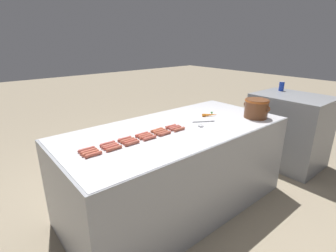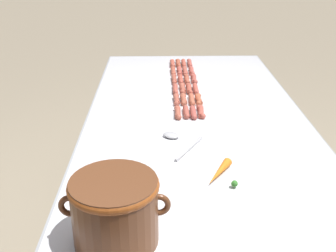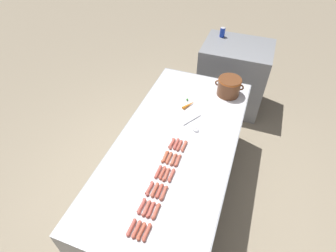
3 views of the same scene
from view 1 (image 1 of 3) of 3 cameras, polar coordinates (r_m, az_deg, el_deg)
ground_plane at (r=2.73m, az=1.77°, el=-17.13°), size 20.00×20.00×0.00m
griddle_counter at (r=2.50m, az=1.87°, el=-9.36°), size 1.02×2.17×0.84m
back_cabinet at (r=3.69m, az=25.45°, el=-0.86°), size 0.88×0.69×0.93m
hot_dog_0 at (r=1.93m, az=-17.90°, el=-5.05°), size 0.03×0.13×0.03m
hot_dog_1 at (r=1.99m, az=-13.50°, el=-3.90°), size 0.03×0.13×0.03m
hot_dog_2 at (r=2.06m, az=-9.76°, el=-2.86°), size 0.03×0.13×0.03m
hot_dog_3 at (r=2.13m, az=-5.93°, el=-1.87°), size 0.03×0.13×0.03m
hot_dog_4 at (r=2.22m, az=-2.52°, el=-0.90°), size 0.03×0.13×0.03m
hot_dog_5 at (r=2.31m, az=0.64°, el=-0.07°), size 0.03×0.13×0.03m
hot_dog_6 at (r=1.90m, az=-17.47°, el=-5.44°), size 0.03×0.13×0.03m
hot_dog_7 at (r=1.96m, az=-13.09°, el=-4.28°), size 0.03×0.13×0.03m
hot_dog_8 at (r=2.02m, az=-9.11°, el=-3.19°), size 0.03×0.13×0.03m
hot_dog_9 at (r=2.11m, az=-5.34°, el=-2.11°), size 0.03×0.13×0.03m
hot_dog_10 at (r=2.19m, az=-1.98°, el=-1.15°), size 0.03×0.13×0.03m
hot_dog_11 at (r=2.29m, az=1.39°, el=-0.26°), size 0.03×0.13×0.03m
hot_dog_12 at (r=1.87m, az=-17.09°, el=-5.81°), size 0.03×0.13×0.03m
hot_dog_13 at (r=1.93m, az=-12.65°, el=-4.59°), size 0.03×0.13×0.03m
hot_dog_14 at (r=2.00m, az=-8.51°, el=-3.47°), size 0.03×0.13×0.03m
hot_dog_15 at (r=2.08m, az=-4.93°, el=-2.42°), size 0.03×0.13×0.03m
hot_dog_16 at (r=2.16m, az=-1.40°, el=-1.46°), size 0.03×0.13×0.03m
hot_dog_17 at (r=2.26m, az=1.81°, el=-0.50°), size 0.03×0.13×0.03m
hot_dog_18 at (r=1.84m, az=-16.43°, el=-6.15°), size 0.03×0.13×0.03m
hot_dog_19 at (r=1.90m, az=-12.05°, el=-4.96°), size 0.03×0.13×0.03m
hot_dog_20 at (r=1.97m, az=-8.09°, el=-3.83°), size 0.03×0.13×0.03m
hot_dog_21 at (r=2.05m, az=-4.10°, el=-2.68°), size 0.03×0.13×0.03m
hot_dog_22 at (r=2.14m, az=-0.76°, el=-1.71°), size 0.03×0.13×0.03m
hot_dog_23 at (r=2.24m, az=2.58°, el=-0.74°), size 0.03×0.13×0.03m
bean_pot at (r=2.74m, az=19.29°, el=3.98°), size 0.30×0.24×0.19m
serving_spoon at (r=2.41m, az=7.58°, el=0.45°), size 0.17×0.25×0.02m
carrot at (r=2.69m, az=9.50°, el=2.55°), size 0.11×0.17×0.03m
soda_can at (r=3.82m, az=24.21°, el=8.17°), size 0.07×0.07×0.12m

